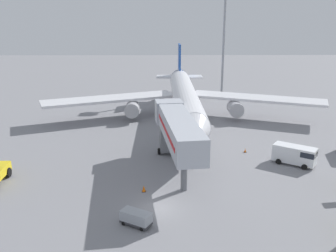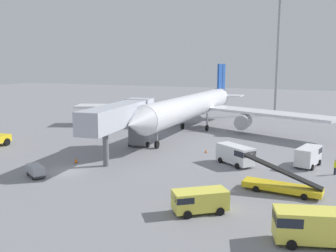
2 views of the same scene
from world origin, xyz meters
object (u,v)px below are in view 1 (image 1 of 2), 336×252
baggage_cart_outer_left (136,218)px  safety_cone_charlie (144,189)px  jet_bridge (176,128)px  safety_cone_alpha (245,150)px  service_van_far_left (296,154)px  airplane_at_gate (184,96)px  apron_light_mast (225,12)px

baggage_cart_outer_left → safety_cone_charlie: size_ratio=4.42×
jet_bridge → safety_cone_alpha: (9.53, 5.99, -5.01)m
service_van_far_left → baggage_cart_outer_left: size_ratio=1.78×
jet_bridge → airplane_at_gate: bearing=84.6°
safety_cone_alpha → safety_cone_charlie: bearing=-138.7°
baggage_cart_outer_left → safety_cone_alpha: baggage_cart_outer_left is taller
baggage_cart_outer_left → safety_cone_alpha: bearing=53.3°
service_van_far_left → baggage_cart_outer_left: (-18.64, -13.61, -0.60)m
baggage_cart_outer_left → airplane_at_gate: bearing=80.0°
jet_bridge → safety_cone_charlie: (-3.55, -5.52, -4.94)m
safety_cone_charlie → apron_light_mast: 59.03m
safety_cone_alpha → apron_light_mast: bearing=85.6°
safety_cone_alpha → airplane_at_gate: bearing=115.5°
jet_bridge → apron_light_mast: 51.60m
safety_cone_alpha → safety_cone_charlie: (-13.08, -11.51, 0.07)m
airplane_at_gate → safety_cone_charlie: bearing=-101.7°
airplane_at_gate → apron_light_mast: 31.93m
service_van_far_left → safety_cone_charlie: 19.67m
jet_bridge → service_van_far_left: bearing=6.2°
airplane_at_gate → jet_bridge: size_ratio=2.81×
airplane_at_gate → apron_light_mast: size_ratio=1.83×
service_van_far_left → safety_cone_alpha: (-5.22, 4.38, -1.08)m
baggage_cart_outer_left → apron_light_mast: apron_light_mast is taller
jet_bridge → baggage_cart_outer_left: (-3.89, -11.99, -4.54)m
jet_bridge → safety_cone_alpha: bearing=32.2°
jet_bridge → baggage_cart_outer_left: 13.40m
jet_bridge → service_van_far_left: size_ratio=3.38×
service_van_far_left → baggage_cart_outer_left: service_van_far_left is taller
service_van_far_left → baggage_cart_outer_left: 23.09m
safety_cone_alpha → apron_light_mast: (3.21, 42.16, 18.47)m
service_van_far_left → safety_cone_alpha: bearing=140.0°
jet_bridge → apron_light_mast: size_ratio=0.65×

